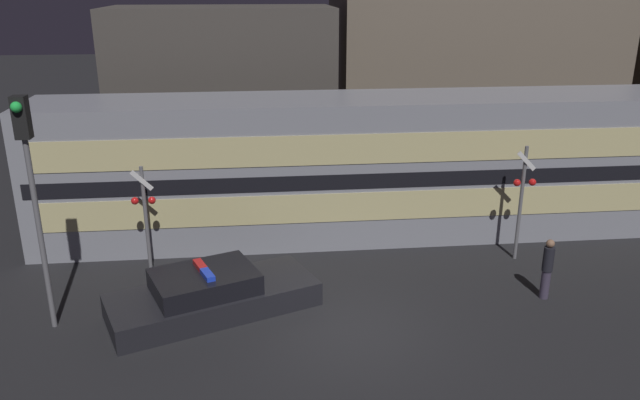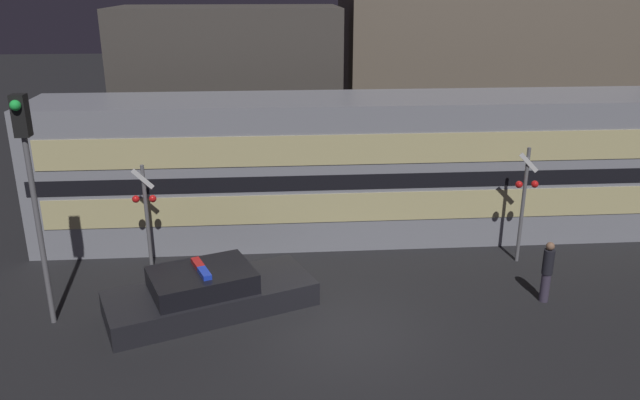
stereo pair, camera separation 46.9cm
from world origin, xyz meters
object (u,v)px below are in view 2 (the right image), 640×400
object	(u,v)px
train	(405,166)
traffic_light_corner	(29,167)
pedestrian	(547,271)
crossing_signal_near	(524,197)
police_car	(209,293)

from	to	relation	value
train	traffic_light_corner	xyz separation A→B (m)	(-9.35, -5.00, 1.65)
pedestrian	traffic_light_corner	xyz separation A→B (m)	(-11.97, -0.13, 3.00)
pedestrian	traffic_light_corner	world-z (taller)	traffic_light_corner
train	pedestrian	world-z (taller)	train
pedestrian	crossing_signal_near	size ratio (longest dim) A/B	0.48
police_car	traffic_light_corner	distance (m)	4.97
police_car	crossing_signal_near	world-z (taller)	crossing_signal_near
crossing_signal_near	train	bearing A→B (deg)	138.25
crossing_signal_near	traffic_light_corner	distance (m)	12.57
train	traffic_light_corner	size ratio (longest dim) A/B	4.15
traffic_light_corner	pedestrian	bearing A→B (deg)	0.65
train	police_car	distance (m)	7.59
traffic_light_corner	crossing_signal_near	bearing A→B (deg)	11.46
police_car	pedestrian	size ratio (longest dim) A/B	3.33
police_car	crossing_signal_near	xyz separation A→B (m)	(8.56, 2.15, 1.50)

